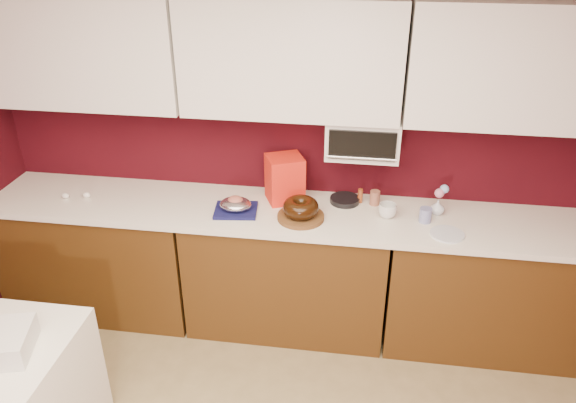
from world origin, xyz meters
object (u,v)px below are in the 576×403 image
(toaster_oven, at_px, (363,136))
(flower_vase, at_px, (437,206))
(coffee_mug, at_px, (388,209))
(bundt_cake, at_px, (301,208))
(pandoro_box, at_px, (285,179))
(foil_ham_nest, at_px, (236,204))
(blue_jar, at_px, (425,215))

(toaster_oven, bearing_deg, flower_vase, -7.80)
(toaster_oven, bearing_deg, coffee_mug, -40.24)
(bundt_cake, distance_m, flower_vase, 0.87)
(pandoro_box, bearing_deg, coffee_mug, -36.05)
(foil_ham_nest, distance_m, coffee_mug, 0.96)
(toaster_oven, relative_size, foil_ham_nest, 2.21)
(blue_jar, bearing_deg, bundt_cake, -174.14)
(foil_ham_nest, height_order, flower_vase, flower_vase)
(foil_ham_nest, relative_size, blue_jar, 2.22)
(flower_vase, bearing_deg, blue_jar, -126.23)
(bundt_cake, bearing_deg, foil_ham_nest, 176.04)
(coffee_mug, relative_size, blue_jar, 1.20)
(blue_jar, bearing_deg, foil_ham_nest, -177.62)
(toaster_oven, bearing_deg, pandoro_box, -178.35)
(coffee_mug, relative_size, flower_vase, 1.01)
(bundt_cake, bearing_deg, blue_jar, 5.86)
(toaster_oven, relative_size, flower_vase, 4.13)
(flower_vase, bearing_deg, foil_ham_nest, -172.82)
(coffee_mug, bearing_deg, flower_vase, 15.65)
(bundt_cake, distance_m, pandoro_box, 0.29)
(toaster_oven, height_order, pandoro_box, toaster_oven)
(coffee_mug, bearing_deg, foil_ham_nest, -175.67)
(coffee_mug, distance_m, blue_jar, 0.23)
(bundt_cake, distance_m, foil_ham_nest, 0.43)
(blue_jar, relative_size, flower_vase, 0.84)
(toaster_oven, distance_m, blue_jar, 0.62)
(toaster_oven, distance_m, coffee_mug, 0.48)
(coffee_mug, bearing_deg, toaster_oven, 139.76)
(toaster_oven, relative_size, coffee_mug, 4.07)
(bundt_cake, xyz_separation_m, blue_jar, (0.77, 0.08, -0.03))
(bundt_cake, bearing_deg, flower_vase, 12.59)
(bundt_cake, bearing_deg, pandoro_box, 119.57)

